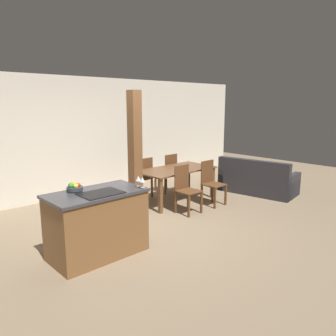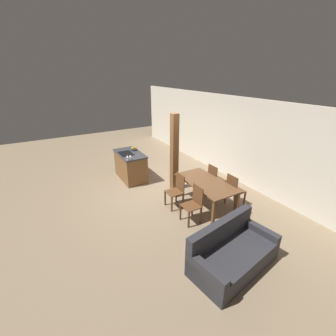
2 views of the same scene
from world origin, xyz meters
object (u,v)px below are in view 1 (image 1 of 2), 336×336
Objects in this scene: kitchen_island at (97,223)px; dining_chair_near_left at (186,188)px; wine_glass_near at (142,180)px; dining_chair_near_right at (211,182)px; dining_chair_far_right at (168,172)px; timber_post at (135,156)px; wine_glass_middle at (138,179)px; fruit_bowl at (74,187)px; dining_chair_far_left at (143,177)px; couch at (257,182)px; dining_table at (176,173)px.

dining_chair_near_left is (2.23, 0.43, 0.02)m from kitchen_island.
dining_chair_near_left is at bearing 23.70° from wine_glass_near.
kitchen_island reaches higher than dining_chair_near_right.
timber_post is (-1.64, -0.88, 0.68)m from dining_chair_far_right.
wine_glass_middle is 0.07× the size of timber_post.
fruit_bowl is 0.89m from wine_glass_middle.
timber_post reaches higher than kitchen_island.
timber_post is at bearing 164.40° from dining_chair_near_right.
dining_chair_far_left is (1.64, 1.97, -0.56)m from wine_glass_middle.
dining_chair_far_left is at bearing 47.41° from couch.
dining_chair_far_right is 0.40× the size of timber_post.
wine_glass_middle reaches higher than dining_chair_near_left.
timber_post is at bearing 69.78° from couch.
dining_chair_near_right is 0.51× the size of couch.
wine_glass_near reaches higher than fruit_bowl.
dining_chair_near_right is 1.52m from couch.
dining_chair_far_left is at bearing 119.88° from dining_table.
wine_glass_near is 0.09m from wine_glass_middle.
dining_table is 1.84× the size of dining_chair_far_left.
wine_glass_near is 4.02m from couch.
timber_post is (1.56, 0.66, 0.19)m from fruit_bowl.
wine_glass_near is 0.08× the size of couch.
dining_chair_far_left is (-0.38, 0.67, -0.14)m from dining_table.
couch is at bearing 3.14° from kitchen_island.
couch is (2.26, -1.52, -0.21)m from dining_chair_far_left.
dining_chair_far_right is (3.19, 1.54, -0.49)m from fruit_bowl.
dining_chair_near_right is at bearing 3.65° from fruit_bowl.
dining_chair_near_right is at bearing 8.22° from kitchen_island.
wine_glass_near reaches higher than dining_table.
couch is (1.49, -1.52, -0.21)m from dining_chair_far_right.
dining_chair_near_right is 1.54m from dining_chair_far_left.
wine_glass_middle is 2.56m from dining_chair_near_right.
kitchen_island is at bearing -157.15° from dining_table.
dining_chair_near_right is (3.00, 0.43, 0.02)m from kitchen_island.
dining_chair_near_left is 1.34m from dining_chair_far_left.
dining_table is (2.03, 1.39, -0.42)m from wine_glass_near.
couch is at bearing 0.21° from fruit_bowl.
fruit_bowl is 0.24× the size of dining_chair_near_left.
dining_chair_near_right is 0.40× the size of timber_post.
timber_post is at bearing -170.42° from dining_table.
wine_glass_near is 1.00× the size of wine_glass_middle.
wine_glass_middle is 4.00m from couch.
kitchen_island is 3.48m from dining_chair_far_right.
dining_chair_far_left is (-0.77, 1.34, 0.00)m from dining_chair_near_right.
wine_glass_near is 0.09× the size of dining_table.
kitchen_island is 8.64× the size of wine_glass_near.
wine_glass_middle is 0.17× the size of dining_chair_near_left.
fruit_bowl reaches higher than kitchen_island.
couch is at bearing 134.38° from dining_chair_far_right.
dining_chair_far_right is at bearing 90.00° from dining_chair_near_right.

